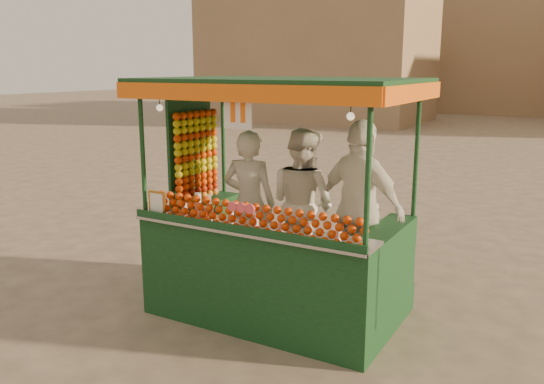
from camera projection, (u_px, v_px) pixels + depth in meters
The scene contains 7 objects.
ground at pixel (283, 316), 5.65m from camera, with size 90.00×90.00×0.00m, color brown.
building_left at pixel (317, 56), 26.31m from camera, with size 10.00×6.00×6.00m, color #9B7758.
building_center at pixel (506, 48), 31.33m from camera, with size 14.00×7.00×7.00m, color #9B7758.
juice_cart at pixel (268, 241), 5.53m from camera, with size 2.59×1.68×2.36m.
vendor_left at pixel (249, 203), 5.92m from camera, with size 0.63×0.47×1.55m.
vendor_middle at pixel (302, 203), 5.84m from camera, with size 0.91×0.80×1.58m.
vendor_right at pixel (360, 208), 5.38m from camera, with size 1.08×0.72×1.71m.
Camera 1 is at (2.49, -4.61, 2.45)m, focal length 36.91 mm.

